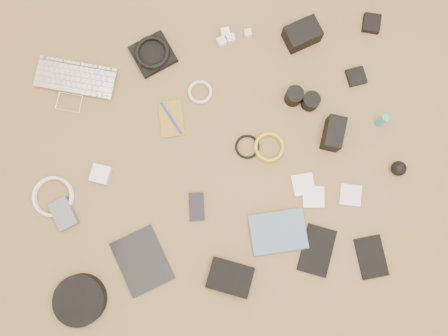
{
  "coord_description": "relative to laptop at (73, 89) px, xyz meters",
  "views": [
    {
      "loc": [
        -0.03,
        -0.26,
        1.68
      ],
      "look_at": [
        0.01,
        -0.04,
        0.02
      ],
      "focal_mm": 35.0,
      "sensor_mm": 36.0,
      "label": 1
    }
  ],
  "objects": [
    {
      "name": "laptop",
      "position": [
        0.0,
        0.0,
        0.0
      ],
      "size": [
        0.37,
        0.31,
        0.02
      ],
      "primitive_type": "imported",
      "rotation": [
        0.0,
        0.0,
        -0.33
      ],
      "color": "silver",
      "rests_on": "ground"
    },
    {
      "name": "headphone_pouch",
      "position": [
        0.33,
        0.09,
        0.0
      ],
      "size": [
        0.19,
        0.19,
        0.03
      ],
      "primitive_type": "cube",
      "rotation": [
        0.0,
        0.0,
        0.36
      ],
      "color": "black",
      "rests_on": "ground"
    },
    {
      "name": "headphones",
      "position": [
        0.33,
        0.09,
        0.02
      ],
      "size": [
        0.18,
        0.18,
        0.02
      ],
      "primitive_type": "torus",
      "rotation": [
        0.0,
        0.0,
        0.37
      ],
      "color": "black",
      "rests_on": "headphone_pouch"
    },
    {
      "name": "charger_a",
      "position": [
        0.65,
        0.11,
        0.0
      ],
      "size": [
        0.03,
        0.03,
        0.03
      ],
      "primitive_type": "cube",
      "rotation": [
        0.0,
        0.0,
        0.09
      ],
      "color": "silver",
      "rests_on": "ground"
    },
    {
      "name": "charger_b",
      "position": [
        0.63,
        0.14,
        0.0
      ],
      "size": [
        0.04,
        0.04,
        0.03
      ],
      "primitive_type": "cube",
      "rotation": [
        0.0,
        0.0,
        0.09
      ],
      "color": "silver",
      "rests_on": "ground"
    },
    {
      "name": "charger_c",
      "position": [
        0.72,
        0.12,
        0.0
      ],
      "size": [
        0.03,
        0.03,
        0.03
      ],
      "primitive_type": "cube",
      "rotation": [
        0.0,
        0.0,
        -0.03
      ],
      "color": "silver",
      "rests_on": "ground"
    },
    {
      "name": "charger_d",
      "position": [
        0.61,
        0.1,
        0.0
      ],
      "size": [
        0.04,
        0.04,
        0.03
      ],
      "primitive_type": "cube",
      "rotation": [
        0.0,
        0.0,
        0.37
      ],
      "color": "silver",
      "rests_on": "ground"
    },
    {
      "name": "dslr_camera",
      "position": [
        0.93,
        0.07,
        0.03
      ],
      "size": [
        0.15,
        0.13,
        0.08
      ],
      "primitive_type": "cube",
      "rotation": [
        0.0,
        0.0,
        0.28
      ],
      "color": "black",
      "rests_on": "ground"
    },
    {
      "name": "lens_pouch",
      "position": [
        1.22,
        0.09,
        0.0
      ],
      "size": [
        0.09,
        0.09,
        0.03
      ],
      "primitive_type": "cube",
      "rotation": [
        0.0,
        0.0,
        -0.33
      ],
      "color": "black",
      "rests_on": "ground"
    },
    {
      "name": "notebook_olive",
      "position": [
        0.37,
        -0.18,
        -0.01
      ],
      "size": [
        0.1,
        0.15,
        0.01
      ],
      "primitive_type": "cube",
      "rotation": [
        0.0,
        0.0,
        -0.03
      ],
      "color": "olive",
      "rests_on": "ground"
    },
    {
      "name": "pen_blue",
      "position": [
        0.37,
        -0.18,
        0.0
      ],
      "size": [
        0.07,
        0.14,
        0.01
      ],
      "primitive_type": "cylinder",
      "rotation": [
        1.57,
        0.0,
        0.43
      ],
      "color": "#1527AC",
      "rests_on": "notebook_olive"
    },
    {
      "name": "cable_white_a",
      "position": [
        0.49,
        -0.09,
        -0.01
      ],
      "size": [
        0.11,
        0.11,
        0.01
      ],
      "primitive_type": "torus",
      "rotation": [
        0.0,
        0.0,
        0.17
      ],
      "color": "silver",
      "rests_on": "ground"
    },
    {
      "name": "lens_a",
      "position": [
        0.85,
        -0.17,
        0.02
      ],
      "size": [
        0.07,
        0.07,
        0.07
      ],
      "primitive_type": "cylinder",
      "rotation": [
        0.0,
        0.0,
        -0.0
      ],
      "color": "black",
      "rests_on": "ground"
    },
    {
      "name": "lens_b",
      "position": [
        0.91,
        -0.2,
        0.02
      ],
      "size": [
        0.09,
        0.09,
        0.06
      ],
      "primitive_type": "cylinder",
      "rotation": [
        0.0,
        0.0,
        -0.41
      ],
      "color": "black",
      "rests_on": "ground"
    },
    {
      "name": "card_reader",
      "position": [
        1.12,
        -0.12,
        -0.0
      ],
      "size": [
        0.08,
        0.08,
        0.02
      ],
      "primitive_type": "cube",
      "rotation": [
        0.0,
        0.0,
        0.1
      ],
      "color": "black",
      "rests_on": "ground"
    },
    {
      "name": "power_brick",
      "position": [
        0.07,
        -0.35,
        0.0
      ],
      "size": [
        0.09,
        0.09,
        0.03
      ],
      "primitive_type": "cube",
      "rotation": [
        0.0,
        0.0,
        -0.4
      ],
      "color": "silver",
      "rests_on": "ground"
    },
    {
      "name": "cable_white_b",
      "position": [
        -0.12,
        -0.41,
        -0.01
      ],
      "size": [
        0.18,
        0.18,
        0.01
      ],
      "primitive_type": "torus",
      "rotation": [
        0.0,
        0.0,
        0.15
      ],
      "color": "silver",
      "rests_on": "ground"
    },
    {
      "name": "cable_black",
      "position": [
        0.64,
        -0.33,
        -0.01
      ],
      "size": [
        0.1,
        0.1,
        0.01
      ],
      "primitive_type": "torus",
      "rotation": [
        0.0,
        0.0,
        0.04
      ],
      "color": "black",
      "rests_on": "ground"
    },
    {
      "name": "cable_yellow",
      "position": [
        0.73,
        -0.35,
        -0.01
      ],
      "size": [
        0.13,
        0.13,
        0.01
      ],
      "primitive_type": "torus",
      "rotation": [
        0.0,
        0.0,
        0.09
      ],
      "color": "gold",
      "rests_on": "ground"
    },
    {
      "name": "flash",
      "position": [
        0.97,
        -0.34,
        0.03
      ],
      "size": [
        0.11,
        0.14,
        0.09
      ],
      "primitive_type": "cube",
      "rotation": [
        0.0,
        0.0,
        -0.39
      ],
      "color": "black",
      "rests_on": "ground"
    },
    {
      "name": "lens_cleaner",
      "position": [
        1.17,
        -0.32,
        0.03
      ],
      "size": [
        0.03,
        0.03,
        0.09
      ],
      "primitive_type": "cylinder",
      "rotation": [
        0.0,
        0.0,
        0.35
      ],
      "color": "#1B9CB2",
      "rests_on": "ground"
    },
    {
      "name": "battery_charger",
      "position": [
        -0.09,
        -0.48,
        0.0
      ],
      "size": [
        0.11,
        0.13,
        0.03
      ],
      "primitive_type": "cube",
      "rotation": [
        0.0,
        0.0,
        0.31
      ],
      "color": "#525256",
      "rests_on": "ground"
    },
    {
      "name": "tablet",
      "position": [
        0.18,
        -0.7,
        -0.01
      ],
      "size": [
        0.23,
        0.26,
        0.01
      ],
      "primitive_type": "cube",
      "rotation": [
        0.0,
        0.0,
        0.29
      ],
      "color": "black",
      "rests_on": "ground"
    },
    {
      "name": "phone",
      "position": [
        0.41,
        -0.53,
        -0.01
      ],
      "size": [
        0.07,
        0.12,
        0.01
      ],
      "primitive_type": "cube",
      "rotation": [
        0.0,
        0.0,
        -0.11
      ],
      "color": "black",
      "rests_on": "ground"
    },
    {
      "name": "filter_case_left",
      "position": [
        0.83,
        -0.51,
        -0.01
      ],
      "size": [
        0.08,
        0.08,
        0.01
      ],
      "primitive_type": "cube",
      "rotation": [
        0.0,
        0.0,
        0.01
      ],
      "color": "silver",
      "rests_on": "ground"
    },
    {
      "name": "filter_case_mid",
      "position": [
        0.86,
        -0.57,
        -0.01
      ],
      "size": [
        0.1,
        0.1,
        0.01
      ],
      "primitive_type": "cube",
      "rotation": [
        0.0,
        0.0,
        -0.17
      ],
      "color": "silver",
      "rests_on": "ground"
    },
    {
      "name": "filter_case_right",
      "position": [
        1.01,
        -0.58,
        -0.01
      ],
      "size": [
        0.1,
        0.1,
        0.01
      ],
      "primitive_type": "cube",
      "rotation": [
        0.0,
        0.0,
        -0.27
      ],
      "color": "silver",
      "rests_on": "ground"
    },
    {
      "name": "air_blower",
      "position": [
        1.2,
        -0.51,
        0.02
      ],
      "size": [
        0.07,
        0.07,
        0.06
      ],
      "primitive_type": "sphere",
      "rotation": [
        0.0,
        0.0,
        0.32
      ],
      "color": "black",
      "rests_on": "ground"
    },
    {
      "name": "headphone_case",
      "position": [
        -0.06,
        -0.81,
        0.01
      ],
      "size": [
        0.23,
        0.23,
        0.05
      ],
      "primitive_type": "cylinder",
      "rotation": [
        0.0,
        0.0,
        0.25
      ],
      "color": "black",
      "rests_on": "ground"
    },
    {
      "name": "drive_case",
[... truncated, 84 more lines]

